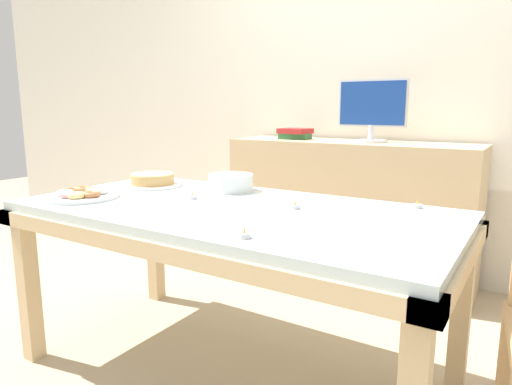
# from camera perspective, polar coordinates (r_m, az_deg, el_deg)

# --- Properties ---
(ground_plane) EXTENTS (12.00, 12.00, 0.00)m
(ground_plane) POSITION_cam_1_polar(r_m,az_deg,el_deg) (2.10, -2.88, -21.39)
(ground_plane) COLOR tan
(wall_back) EXTENTS (8.00, 0.10, 2.60)m
(wall_back) POSITION_cam_1_polar(r_m,az_deg,el_deg) (3.23, 13.96, 13.64)
(wall_back) COLOR silver
(wall_back) RESTS_ON ground
(dining_table) EXTENTS (1.77, 0.90, 0.72)m
(dining_table) POSITION_cam_1_polar(r_m,az_deg,el_deg) (1.84, -3.06, -4.27)
(dining_table) COLOR silver
(dining_table) RESTS_ON ground
(sideboard) EXTENTS (1.56, 0.44, 0.90)m
(sideboard) POSITION_cam_1_polar(r_m,az_deg,el_deg) (3.01, 11.42, -2.29)
(sideboard) COLOR #D1B284
(sideboard) RESTS_ON ground
(computer_monitor) EXTENTS (0.42, 0.20, 0.38)m
(computer_monitor) POSITION_cam_1_polar(r_m,az_deg,el_deg) (2.90, 14.30, 9.85)
(computer_monitor) COLOR silver
(computer_monitor) RESTS_ON sideboard
(book_stack) EXTENTS (0.21, 0.18, 0.07)m
(book_stack) POSITION_cam_1_polar(r_m,az_deg,el_deg) (3.11, 4.92, 7.36)
(book_stack) COLOR #2D6638
(book_stack) RESTS_ON sideboard
(cake_chocolate_round) EXTENTS (0.30, 0.30, 0.06)m
(cake_chocolate_round) POSITION_cam_1_polar(r_m,az_deg,el_deg) (2.34, -12.83, 1.46)
(cake_chocolate_round) COLOR white
(cake_chocolate_round) RESTS_ON dining_table
(pastry_platter) EXTENTS (0.32, 0.32, 0.04)m
(pastry_platter) POSITION_cam_1_polar(r_m,az_deg,el_deg) (2.12, -20.94, -0.24)
(pastry_platter) COLOR white
(pastry_platter) RESTS_ON dining_table
(plate_stack) EXTENTS (0.21, 0.21, 0.08)m
(plate_stack) POSITION_cam_1_polar(r_m,az_deg,el_deg) (2.15, -3.15, 1.24)
(plate_stack) COLOR white
(plate_stack) RESTS_ON dining_table
(tealight_left_edge) EXTENTS (0.04, 0.04, 0.04)m
(tealight_left_edge) POSITION_cam_1_polar(r_m,az_deg,el_deg) (1.78, 4.89, -1.71)
(tealight_left_edge) COLOR silver
(tealight_left_edge) RESTS_ON dining_table
(tealight_near_cakes) EXTENTS (0.04, 0.04, 0.04)m
(tealight_near_cakes) POSITION_cam_1_polar(r_m,az_deg,el_deg) (1.99, -7.90, -0.50)
(tealight_near_cakes) COLOR silver
(tealight_near_cakes) RESTS_ON dining_table
(tealight_right_edge) EXTENTS (0.04, 0.04, 0.04)m
(tealight_right_edge) POSITION_cam_1_polar(r_m,az_deg,el_deg) (1.89, 19.49, -1.56)
(tealight_right_edge) COLOR silver
(tealight_right_edge) RESTS_ON dining_table
(tealight_centre) EXTENTS (0.04, 0.04, 0.04)m
(tealight_centre) POSITION_cam_1_polar(r_m,az_deg,el_deg) (1.38, -1.46, -5.31)
(tealight_centre) COLOR silver
(tealight_centre) RESTS_ON dining_table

